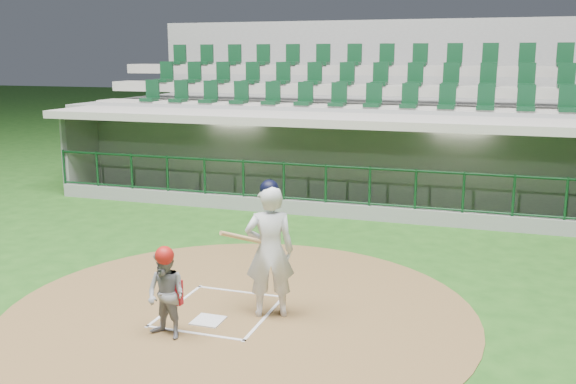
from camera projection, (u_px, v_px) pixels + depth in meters
name	position (u px, v px, depth m)	size (l,w,h in m)	color
ground	(227.00, 305.00, 10.09)	(120.00, 120.00, 0.00)	#1D4B15
dirt_circle	(240.00, 311.00, 9.81)	(7.20, 7.20, 0.01)	brown
home_plate	(208.00, 320.00, 9.44)	(0.43, 0.43, 0.02)	silver
batter_box_chalk	(219.00, 311.00, 9.81)	(1.55, 1.80, 0.01)	white
dugout_structure	(351.00, 166.00, 17.08)	(16.40, 3.70, 3.00)	gray
seating_deck	(367.00, 135.00, 19.92)	(17.00, 6.72, 5.15)	gray
batter	(270.00, 249.00, 9.46)	(0.97, 1.00, 2.08)	silver
catcher	(166.00, 293.00, 8.79)	(0.69, 0.59, 1.31)	gray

